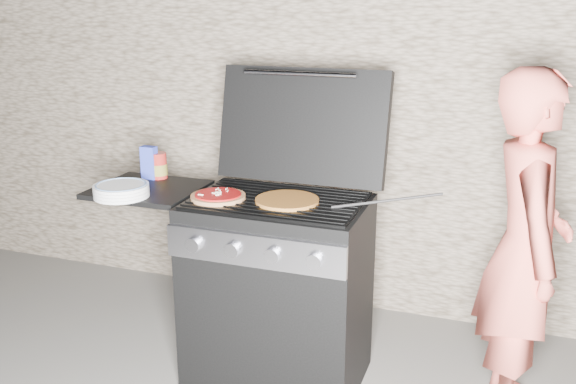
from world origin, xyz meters
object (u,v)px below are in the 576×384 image
(pizza_topped, at_px, (218,196))
(person, at_px, (525,250))
(sauce_jar, at_px, (159,165))
(gas_grill, at_px, (230,284))

(pizza_topped, xyz_separation_m, person, (1.32, 0.20, -0.16))
(sauce_jar, xyz_separation_m, person, (1.77, -0.05, -0.20))
(sauce_jar, relative_size, person, 0.09)
(pizza_topped, height_order, person, person)
(gas_grill, distance_m, pizza_topped, 0.48)
(sauce_jar, bearing_deg, person, -1.52)
(sauce_jar, distance_m, person, 1.78)
(pizza_topped, distance_m, person, 1.35)
(pizza_topped, bearing_deg, person, 8.50)
(gas_grill, relative_size, pizza_topped, 5.40)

